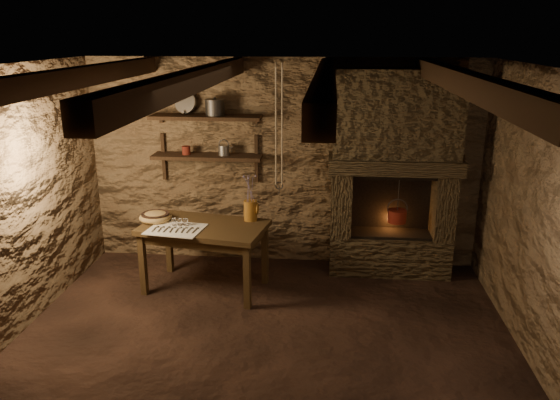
# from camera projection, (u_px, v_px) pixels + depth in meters

# --- Properties ---
(floor) EXTENTS (4.50, 4.50, 0.00)m
(floor) POSITION_uv_depth(u_px,v_px,m) (262.00, 349.00, 4.78)
(floor) COLOR black
(floor) RESTS_ON ground
(back_wall) EXTENTS (4.50, 0.04, 2.40)m
(back_wall) POSITION_uv_depth(u_px,v_px,m) (283.00, 163.00, 6.32)
(back_wall) COLOR brown
(back_wall) RESTS_ON floor
(front_wall) EXTENTS (4.50, 0.04, 2.40)m
(front_wall) POSITION_uv_depth(u_px,v_px,m) (205.00, 362.00, 2.52)
(front_wall) COLOR brown
(front_wall) RESTS_ON floor
(right_wall) EXTENTS (0.04, 4.00, 2.40)m
(right_wall) POSITION_uv_depth(u_px,v_px,m) (549.00, 229.00, 4.22)
(right_wall) COLOR brown
(right_wall) RESTS_ON floor
(ceiling) EXTENTS (4.50, 4.00, 0.04)m
(ceiling) POSITION_uv_depth(u_px,v_px,m) (259.00, 68.00, 4.07)
(ceiling) COLOR black
(ceiling) RESTS_ON back_wall
(beam_far_left) EXTENTS (0.14, 3.95, 0.16)m
(beam_far_left) POSITION_uv_depth(u_px,v_px,m) (67.00, 79.00, 4.23)
(beam_far_left) COLOR black
(beam_far_left) RESTS_ON ceiling
(beam_mid_left) EXTENTS (0.14, 3.95, 0.16)m
(beam_mid_left) POSITION_uv_depth(u_px,v_px,m) (194.00, 80.00, 4.14)
(beam_mid_left) COLOR black
(beam_mid_left) RESTS_ON ceiling
(beam_mid_right) EXTENTS (0.14, 3.95, 0.16)m
(beam_mid_right) POSITION_uv_depth(u_px,v_px,m) (326.00, 81.00, 4.05)
(beam_mid_right) COLOR black
(beam_mid_right) RESTS_ON ceiling
(beam_far_right) EXTENTS (0.14, 3.95, 0.16)m
(beam_far_right) POSITION_uv_depth(u_px,v_px,m) (464.00, 82.00, 3.96)
(beam_far_right) COLOR black
(beam_far_right) RESTS_ON ceiling
(shelf_lower) EXTENTS (1.25, 0.30, 0.04)m
(shelf_lower) POSITION_uv_depth(u_px,v_px,m) (207.00, 157.00, 6.22)
(shelf_lower) COLOR black
(shelf_lower) RESTS_ON back_wall
(shelf_upper) EXTENTS (1.25, 0.30, 0.04)m
(shelf_upper) POSITION_uv_depth(u_px,v_px,m) (206.00, 117.00, 6.09)
(shelf_upper) COLOR black
(shelf_upper) RESTS_ON back_wall
(hearth) EXTENTS (1.43, 0.51, 2.30)m
(hearth) POSITION_uv_depth(u_px,v_px,m) (394.00, 168.00, 5.99)
(hearth) COLOR #3C2F1E
(hearth) RESTS_ON floor
(work_table) EXTENTS (1.38, 0.94, 0.73)m
(work_table) POSITION_uv_depth(u_px,v_px,m) (205.00, 255.00, 5.80)
(work_table) COLOR #302111
(work_table) RESTS_ON floor
(linen_cloth) EXTENTS (0.60, 0.51, 0.01)m
(linen_cloth) POSITION_uv_depth(u_px,v_px,m) (176.00, 229.00, 5.57)
(linen_cloth) COLOR white
(linen_cloth) RESTS_ON work_table
(pewter_cutlery_row) EXTENTS (0.48, 0.24, 0.01)m
(pewter_cutlery_row) POSITION_uv_depth(u_px,v_px,m) (175.00, 229.00, 5.55)
(pewter_cutlery_row) COLOR gray
(pewter_cutlery_row) RESTS_ON linen_cloth
(drinking_glasses) EXTENTS (0.18, 0.05, 0.07)m
(drinking_glasses) POSITION_uv_depth(u_px,v_px,m) (180.00, 222.00, 5.65)
(drinking_glasses) COLOR white
(drinking_glasses) RESTS_ON linen_cloth
(stoneware_jug) EXTENTS (0.17, 0.16, 0.50)m
(stoneware_jug) POSITION_uv_depth(u_px,v_px,m) (251.00, 201.00, 5.79)
(stoneware_jug) COLOR #975E1D
(stoneware_jug) RESTS_ON work_table
(wooden_bowl) EXTENTS (0.45, 0.45, 0.12)m
(wooden_bowl) POSITION_uv_depth(u_px,v_px,m) (155.00, 217.00, 5.81)
(wooden_bowl) COLOR #9C7A43
(wooden_bowl) RESTS_ON work_table
(iron_stockpot) EXTENTS (0.26, 0.26, 0.16)m
(iron_stockpot) POSITION_uv_depth(u_px,v_px,m) (215.00, 108.00, 6.05)
(iron_stockpot) COLOR #2A2825
(iron_stockpot) RESTS_ON shelf_upper
(tin_pan) EXTENTS (0.27, 0.17, 0.25)m
(tin_pan) POSITION_uv_depth(u_px,v_px,m) (185.00, 103.00, 6.16)
(tin_pan) COLOR #9B9C96
(tin_pan) RESTS_ON shelf_upper
(small_kettle) EXTENTS (0.20, 0.18, 0.18)m
(small_kettle) POSITION_uv_depth(u_px,v_px,m) (224.00, 150.00, 6.18)
(small_kettle) COLOR #9B9C96
(small_kettle) RESTS_ON shelf_lower
(rusty_tin) EXTENTS (0.11, 0.11, 0.10)m
(rusty_tin) POSITION_uv_depth(u_px,v_px,m) (186.00, 150.00, 6.22)
(rusty_tin) COLOR #5C1912
(rusty_tin) RESTS_ON shelf_lower
(red_pot) EXTENTS (0.26, 0.26, 0.54)m
(red_pot) POSITION_uv_depth(u_px,v_px,m) (397.00, 215.00, 6.09)
(red_pot) COLOR maroon
(red_pot) RESTS_ON hearth
(hanging_ropes) EXTENTS (0.08, 0.08, 1.20)m
(hanging_ropes) POSITION_uv_depth(u_px,v_px,m) (279.00, 125.00, 5.24)
(hanging_ropes) COLOR tan
(hanging_ropes) RESTS_ON ceiling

